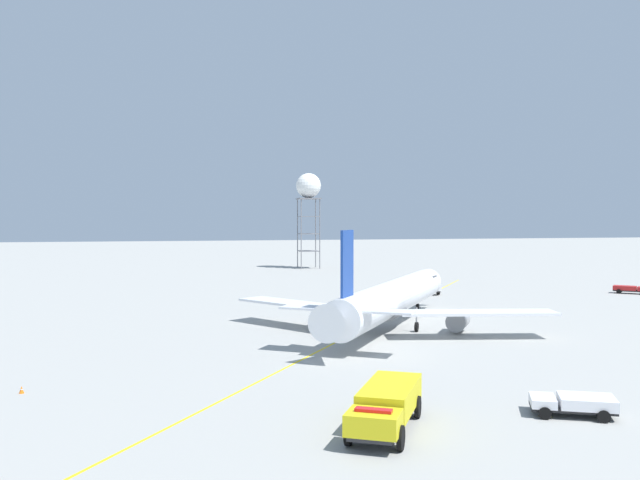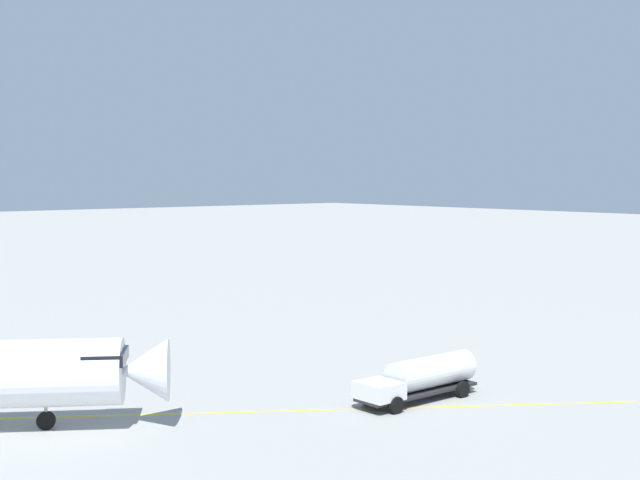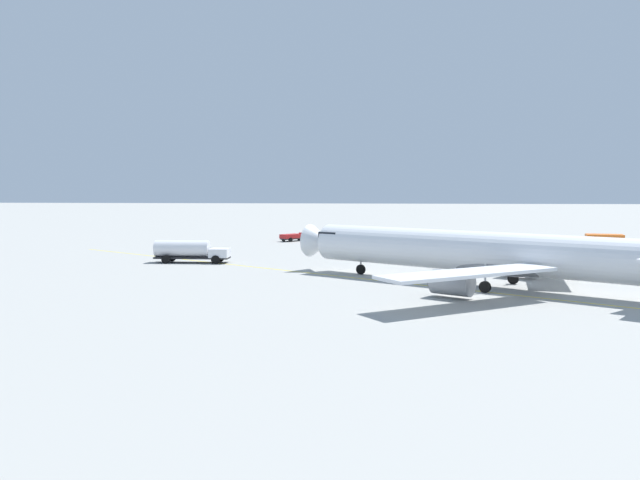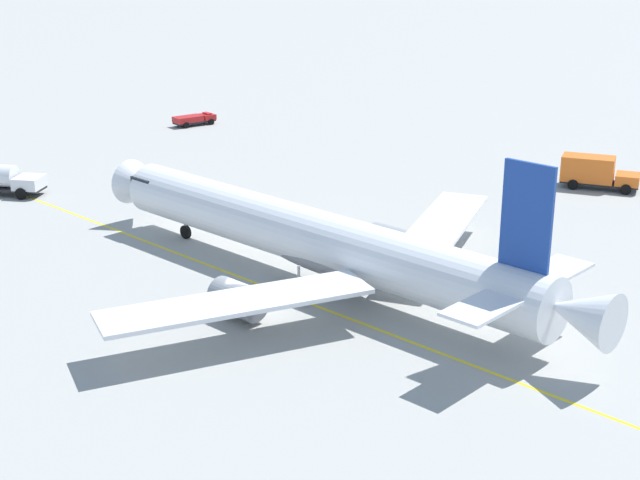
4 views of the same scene
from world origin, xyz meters
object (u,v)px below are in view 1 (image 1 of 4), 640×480
at_px(airliner_main, 390,301).
at_px(fuel_tanker_truck, 422,283).
at_px(pushback_tug_truck, 574,403).
at_px(fire_tender_truck, 387,404).
at_px(ops_pickup_truck, 631,289).
at_px(radar_tower, 309,189).
at_px(safety_cone_near, 22,390).

bearing_deg(airliner_main, fuel_tanker_truck, 6.40).
distance_m(airliner_main, pushback_tug_truck, 35.93).
relative_size(fire_tender_truck, ops_pickup_truck, 1.87).
distance_m(fuel_tanker_truck, radar_tower, 62.18).
xyz_separation_m(pushback_tug_truck, fire_tender_truck, (-12.72, 0.09, 0.72)).
relative_size(pushback_tug_truck, fuel_tanker_truck, 0.61).
distance_m(radar_tower, safety_cone_near, 125.69).
xyz_separation_m(pushback_tug_truck, ops_pickup_truck, (50.80, 60.86, -0.00)).
relative_size(pushback_tug_truck, ops_pickup_truck, 1.11).
bearing_deg(ops_pickup_truck, radar_tower, 164.03).
bearing_deg(fire_tender_truck, pushback_tug_truck, 119.03).
distance_m(airliner_main, radar_tower, 95.55).
xyz_separation_m(airliner_main, fire_tender_truck, (-12.45, -35.76, -1.69)).
relative_size(fire_tender_truck, radar_tower, 0.41).
distance_m(fuel_tanker_truck, fire_tender_truck, 76.45).
height_order(fuel_tanker_truck, ops_pickup_truck, fuel_tanker_truck).
relative_size(ops_pickup_truck, radar_tower, 0.22).
height_order(ops_pickup_truck, safety_cone_near, ops_pickup_truck).
bearing_deg(safety_cone_near, airliner_main, 31.38).
xyz_separation_m(ops_pickup_truck, safety_cone_near, (-86.77, -46.78, -0.53)).
bearing_deg(ops_pickup_truck, fuel_tanker_truck, -152.58).
height_order(fire_tender_truck, safety_cone_near, fire_tender_truck).
bearing_deg(airliner_main, fire_tender_truck, -165.81).
relative_size(fuel_tanker_truck, ops_pickup_truck, 1.82).
bearing_deg(airliner_main, pushback_tug_truck, -146.19).
height_order(pushback_tug_truck, ops_pickup_truck, ops_pickup_truck).
bearing_deg(pushback_tug_truck, fire_tender_truck, 24.64).
distance_m(ops_pickup_truck, safety_cone_near, 98.58).
distance_m(pushback_tug_truck, radar_tower, 131.15).
xyz_separation_m(pushback_tug_truck, safety_cone_near, (-35.97, 14.08, -0.54)).
xyz_separation_m(airliner_main, fuel_tanker_truck, (17.59, 34.54, -1.65)).
bearing_deg(safety_cone_near, fire_tender_truck, -31.04).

